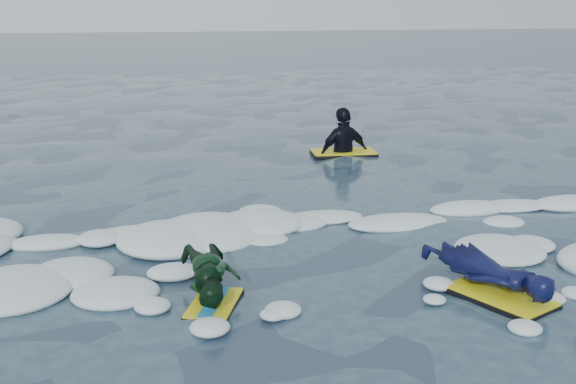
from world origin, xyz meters
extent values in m
plane|color=#18243B|center=(0.00, 0.00, 0.00)|extent=(120.00, 120.00, 0.00)
cube|color=black|center=(1.71, -1.13, 0.03)|extent=(0.90, 1.11, 0.05)
cube|color=yellow|center=(1.71, -1.13, 0.07)|extent=(0.88, 1.08, 0.02)
imported|color=#0B104D|center=(1.71, -0.88, 0.21)|extent=(1.01, 1.55, 0.35)
cube|color=black|center=(-0.90, -0.72, 0.03)|extent=(0.64, 0.84, 0.04)
cube|color=yellow|center=(-0.90, -0.72, 0.05)|extent=(0.62, 0.82, 0.01)
cube|color=#1B8BD1|center=(-0.90, -0.72, 0.06)|extent=(0.38, 0.71, 0.00)
imported|color=#0F3A18|center=(-0.90, -0.52, 0.23)|extent=(0.59, 1.14, 0.42)
cube|color=black|center=(2.11, 5.42, 0.04)|extent=(1.19, 0.71, 0.06)
cube|color=yellow|center=(2.11, 5.42, 0.08)|extent=(1.17, 0.69, 0.02)
imported|color=black|center=(2.11, 5.42, 0.01)|extent=(1.08, 0.66, 1.72)
camera|label=1|loc=(-1.51, -6.77, 2.70)|focal=45.00mm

